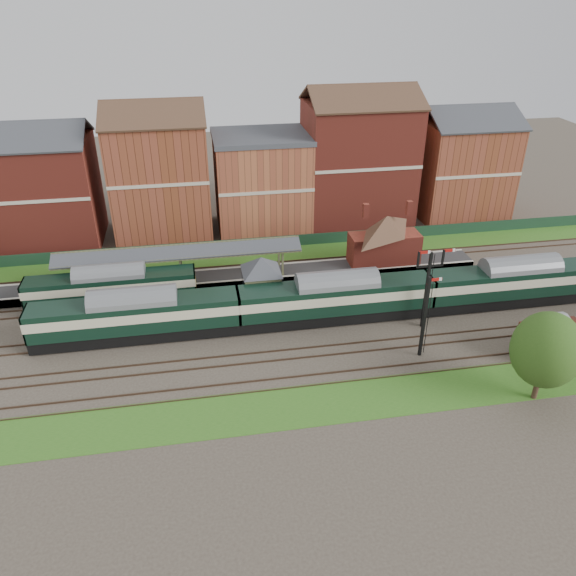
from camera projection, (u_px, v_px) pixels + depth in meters
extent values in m
plane|color=#473D33|center=(297.00, 324.00, 55.37)|extent=(160.00, 160.00, 0.00)
cube|color=#2D6619|center=(273.00, 254.00, 69.13)|extent=(90.00, 4.50, 0.06)
cube|color=#2D6619|center=(324.00, 403.00, 45.03)|extent=(90.00, 5.00, 0.06)
cube|color=#193823|center=(270.00, 242.00, 70.50)|extent=(90.00, 0.12, 1.50)
cube|color=#2D2D2D|center=(237.00, 278.00, 62.77)|extent=(55.00, 3.40, 1.00)
cube|color=#687D59|center=(262.00, 300.00, 57.14)|extent=(3.40, 3.20, 2.40)
cube|color=brown|center=(262.00, 281.00, 56.06)|extent=(3.60, 3.40, 2.00)
pyramid|color=#383A3F|center=(261.00, 265.00, 55.19)|extent=(5.40, 5.40, 1.60)
cube|color=brown|center=(338.00, 294.00, 58.39)|extent=(3.00, 2.40, 2.20)
cube|color=#4C3323|center=(340.00, 284.00, 57.12)|extent=(3.20, 1.34, 0.79)
cube|color=#4C3323|center=(337.00, 279.00, 58.24)|extent=(3.20, 1.34, 0.79)
cube|color=#983326|center=(384.00, 248.00, 64.23)|extent=(8.00, 3.00, 3.50)
pyramid|color=#4C3323|center=(386.00, 225.00, 62.84)|extent=(8.10, 8.10, 2.20)
cube|color=#983326|center=(365.00, 223.00, 62.22)|extent=(0.60, 0.60, 1.60)
cube|color=#983326|center=(408.00, 220.00, 62.97)|extent=(0.60, 0.60, 1.60)
cube|color=brown|center=(73.00, 278.00, 58.02)|extent=(0.22, 0.22, 3.40)
cube|color=brown|center=(279.00, 252.00, 63.57)|extent=(0.22, 0.22, 3.40)
cube|color=#383A3F|center=(179.00, 252.00, 59.05)|extent=(26.00, 1.99, 0.90)
cube|color=#383A3F|center=(179.00, 245.00, 60.69)|extent=(26.00, 1.99, 0.90)
cube|color=brown|center=(179.00, 245.00, 59.69)|extent=(26.00, 0.20, 0.20)
cube|color=black|center=(426.00, 290.00, 53.08)|extent=(0.25, 0.25, 8.00)
cube|color=black|center=(430.00, 266.00, 51.81)|extent=(2.60, 0.18, 0.18)
cube|color=#B2140F|center=(425.00, 252.00, 51.01)|extent=(1.10, 0.08, 0.25)
cube|color=#B2140F|center=(450.00, 250.00, 51.37)|extent=(1.10, 0.08, 0.25)
cube|color=black|center=(424.00, 317.00, 48.91)|extent=(0.25, 0.25, 8.00)
cube|color=#B2140F|center=(436.00, 280.00, 47.19)|extent=(1.10, 0.08, 0.25)
cube|color=#983326|center=(38.00, 193.00, 69.51)|extent=(14.00, 10.00, 13.00)
cube|color=brown|center=(160.00, 179.00, 71.28)|extent=(12.00, 10.00, 15.00)
cube|color=#A85A36|center=(262.00, 184.00, 73.96)|extent=(12.00, 10.00, 12.00)
cube|color=#983326|center=(358.00, 164.00, 74.94)|extent=(14.00, 10.00, 16.00)
cube|color=brown|center=(462.00, 170.00, 77.93)|extent=(12.00, 10.00, 13.00)
cube|color=black|center=(138.00, 332.00, 52.72)|extent=(19.14, 2.68, 1.17)
cube|color=black|center=(135.00, 314.00, 51.77)|extent=(19.14, 2.98, 2.76)
cube|color=beige|center=(135.00, 311.00, 51.61)|extent=(19.16, 3.02, 0.96)
cube|color=slate|center=(133.00, 300.00, 51.02)|extent=(19.14, 2.98, 0.64)
cube|color=black|center=(336.00, 314.00, 55.60)|extent=(19.14, 2.68, 1.17)
cube|color=black|center=(336.00, 297.00, 54.64)|extent=(19.14, 2.98, 2.76)
cube|color=beige|center=(337.00, 294.00, 54.48)|extent=(19.16, 3.02, 0.96)
cube|color=slate|center=(337.00, 283.00, 53.89)|extent=(19.14, 2.98, 0.64)
cube|color=black|center=(514.00, 297.00, 58.47)|extent=(19.14, 2.68, 1.17)
cube|color=black|center=(517.00, 281.00, 57.52)|extent=(19.14, 2.98, 2.76)
cube|color=beige|center=(518.00, 278.00, 57.36)|extent=(19.16, 3.02, 0.96)
cube|color=slate|center=(521.00, 267.00, 56.77)|extent=(19.14, 2.98, 0.64)
cube|color=black|center=(114.00, 301.00, 57.93)|extent=(16.99, 2.38, 1.04)
cube|color=black|center=(111.00, 286.00, 57.08)|extent=(16.99, 2.64, 2.45)
cube|color=beige|center=(111.00, 284.00, 56.94)|extent=(17.01, 2.68, 0.85)
cube|color=slate|center=(109.00, 274.00, 56.41)|extent=(16.99, 2.64, 0.57)
cube|color=black|center=(548.00, 350.00, 50.56)|extent=(5.41, 1.99, 0.81)
cube|color=#421912|center=(552.00, 336.00, 49.84)|extent=(5.41, 2.34, 2.16)
cube|color=gray|center=(555.00, 325.00, 49.26)|extent=(5.41, 2.34, 0.40)
cylinder|color=#382619|center=(538.00, 380.00, 44.75)|extent=(0.44, 0.44, 3.68)
ellipsoid|color=#1E3E11|center=(547.00, 350.00, 43.32)|extent=(5.41, 5.41, 6.22)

